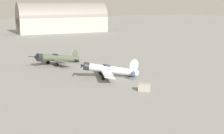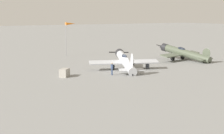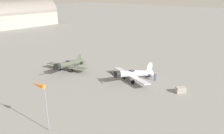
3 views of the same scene
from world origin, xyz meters
TOP-DOWN VIEW (x-y plane):
  - ground_plane at (0.00, 0.00)m, footprint 400.00×400.00m
  - airplane_foreground at (-0.18, -0.45)m, footprint 10.31×10.14m
  - airplane_mid_apron at (-15.22, -4.11)m, footprint 10.23×11.58m
  - ground_crew_mechanic at (3.56, 1.93)m, footprint 0.33×0.65m
  - equipment_crate at (9.66, -0.22)m, footprint 1.87×1.89m
  - fuel_drum at (-4.18, -0.22)m, footprint 0.62×0.62m
  - windsock_mast at (-1.21, -21.50)m, footprint 2.31×0.88m

SIDE VIEW (x-z plane):
  - ground_plane at x=0.00m, z-range 0.00..0.00m
  - fuel_drum at x=-4.18m, z-range 0.00..0.90m
  - equipment_crate at x=9.66m, z-range 0.00..1.09m
  - ground_crew_mechanic at x=3.56m, z-range 0.18..1.88m
  - airplane_mid_apron at x=-15.22m, z-range -0.16..2.86m
  - airplane_foreground at x=-0.18m, z-range -0.26..2.99m
  - windsock_mast at x=-1.21m, z-range 2.77..9.38m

